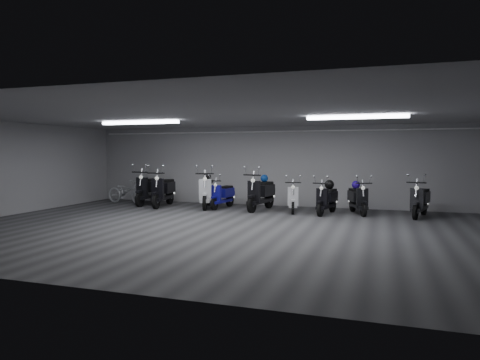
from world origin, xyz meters
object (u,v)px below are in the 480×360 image
(scooter_2, at_px, (207,186))
(scooter_4, at_px, (222,191))
(scooter_1, at_px, (163,185))
(scooter_7, at_px, (327,194))
(bicycle, at_px, (126,189))
(scooter_8, at_px, (358,194))
(helmet_2, at_px, (356,185))
(helmet_1, at_px, (208,177))
(scooter_5, at_px, (261,188))
(helmet_0, at_px, (264,178))
(scooter_0, at_px, (149,184))
(scooter_9, at_px, (420,195))
(helmet_3, at_px, (329,185))
(scooter_6, at_px, (293,193))

(scooter_2, relative_size, scooter_4, 1.25)
(scooter_1, xyz_separation_m, scooter_7, (5.65, -0.15, -0.14))
(bicycle, bearing_deg, scooter_7, -85.17)
(scooter_2, distance_m, scooter_8, 4.96)
(scooter_8, height_order, helmet_2, scooter_8)
(helmet_1, bearing_deg, scooter_7, -7.34)
(scooter_5, bearing_deg, scooter_7, 3.59)
(scooter_5, distance_m, helmet_0, 0.41)
(scooter_4, relative_size, scooter_7, 0.98)
(scooter_0, relative_size, scooter_5, 1.02)
(scooter_9, bearing_deg, scooter_1, -163.87)
(scooter_1, height_order, scooter_8, scooter_1)
(scooter_8, bearing_deg, helmet_3, 167.57)
(scooter_2, height_order, bicycle, scooter_2)
(scooter_2, distance_m, bicycle, 3.37)
(bicycle, height_order, helmet_0, helmet_0)
(bicycle, bearing_deg, scooter_2, -85.85)
(scooter_4, height_order, helmet_3, scooter_4)
(scooter_4, xyz_separation_m, helmet_0, (1.42, 0.17, 0.44))
(scooter_5, height_order, scooter_9, scooter_5)
(helmet_0, xyz_separation_m, helmet_2, (2.92, 0.05, -0.15))
(scooter_5, xyz_separation_m, scooter_6, (1.07, -0.05, -0.13))
(scooter_9, xyz_separation_m, helmet_3, (-2.60, 0.00, 0.25))
(helmet_0, xyz_separation_m, helmet_3, (2.15, -0.28, -0.14))
(scooter_8, distance_m, helmet_1, 5.06)
(scooter_1, xyz_separation_m, scooter_5, (3.50, 0.09, -0.01))
(bicycle, distance_m, helmet_3, 7.47)
(scooter_8, distance_m, helmet_3, 0.91)
(scooter_7, bearing_deg, helmet_0, 179.12)
(scooter_2, bearing_deg, scooter_1, 167.65)
(scooter_9, bearing_deg, scooter_0, -165.94)
(scooter_4, distance_m, scooter_6, 2.45)
(scooter_0, distance_m, scooter_5, 4.24)
(scooter_0, height_order, scooter_2, scooter_0)
(scooter_0, bearing_deg, helmet_3, -3.68)
(scooter_2, bearing_deg, scooter_4, -9.30)
(scooter_9, relative_size, helmet_3, 6.05)
(scooter_8, bearing_deg, bicycle, 158.41)
(scooter_4, height_order, bicycle, scooter_4)
(scooter_9, relative_size, bicycle, 1.03)
(scooter_0, height_order, scooter_5, scooter_0)
(helmet_1, height_order, helmet_2, helmet_1)
(scooter_1, xyz_separation_m, scooter_8, (6.55, 0.19, -0.13))
(scooter_7, distance_m, bicycle, 7.43)
(scooter_1, height_order, scooter_7, scooter_1)
(scooter_0, relative_size, helmet_0, 8.09)
(scooter_9, xyz_separation_m, bicycle, (-10.05, 0.34, -0.10))
(helmet_3, bearing_deg, scooter_6, -178.17)
(scooter_5, bearing_deg, scooter_4, -174.53)
(helmet_0, bearing_deg, scooter_7, -13.46)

